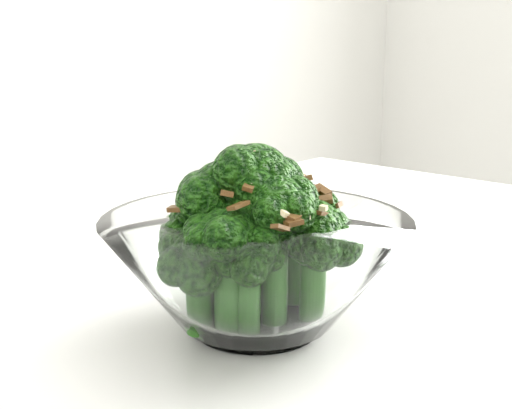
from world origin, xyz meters
TOP-DOWN VIEW (x-y plane):
  - table at (0.07, -0.08)m, footprint 1.38×1.12m
  - broccoli_dish at (0.06, -0.09)m, footprint 0.22×0.22m

SIDE VIEW (x-z plane):
  - table at x=0.07m, z-range 0.31..1.06m
  - broccoli_dish at x=0.06m, z-range 0.74..0.87m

